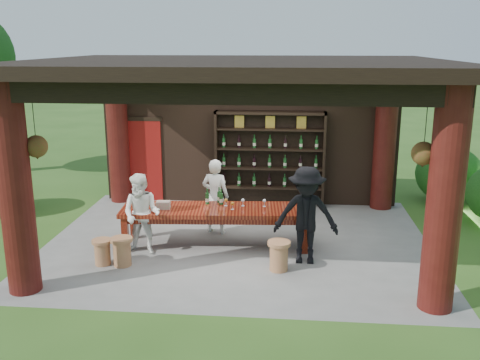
# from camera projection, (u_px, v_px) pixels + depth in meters

# --- Properties ---
(ground) EXTENTS (90.00, 90.00, 0.00)m
(ground) POSITION_uv_depth(u_px,v_px,m) (238.00, 242.00, 10.50)
(ground) COLOR #2D5119
(ground) RESTS_ON ground
(pavilion) EXTENTS (7.50, 6.00, 3.60)m
(pavilion) POSITION_uv_depth(u_px,v_px,m) (239.00, 131.00, 10.38)
(pavilion) COLOR slate
(pavilion) RESTS_ON ground
(wine_shelf) EXTENTS (2.57, 0.39, 2.26)m
(wine_shelf) POSITION_uv_depth(u_px,v_px,m) (270.00, 159.00, 12.53)
(wine_shelf) COLOR black
(wine_shelf) RESTS_ON ground
(tasting_table) EXTENTS (3.63, 1.17, 0.75)m
(tasting_table) POSITION_uv_depth(u_px,v_px,m) (216.00, 214.00, 10.17)
(tasting_table) COLOR #4F110B
(tasting_table) RESTS_ON ground
(stool_near_left) EXTENTS (0.39, 0.39, 0.51)m
(stool_near_left) POSITION_uv_depth(u_px,v_px,m) (122.00, 251.00, 9.33)
(stool_near_left) COLOR #9C5F3E
(stool_near_left) RESTS_ON ground
(stool_near_right) EXTENTS (0.40, 0.40, 0.52)m
(stool_near_right) POSITION_uv_depth(u_px,v_px,m) (279.00, 255.00, 9.13)
(stool_near_right) COLOR #9C5F3E
(stool_near_right) RESTS_ON ground
(stool_far_left) EXTENTS (0.35, 0.35, 0.46)m
(stool_far_left) POSITION_uv_depth(u_px,v_px,m) (102.00, 251.00, 9.38)
(stool_far_left) COLOR #9C5F3E
(stool_far_left) RESTS_ON ground
(host) EXTENTS (0.63, 0.48, 1.54)m
(host) POSITION_uv_depth(u_px,v_px,m) (216.00, 196.00, 10.83)
(host) COLOR white
(host) RESTS_ON ground
(guest_woman) EXTENTS (0.81, 0.68, 1.51)m
(guest_woman) POSITION_uv_depth(u_px,v_px,m) (142.00, 214.00, 9.77)
(guest_woman) COLOR white
(guest_woman) RESTS_ON ground
(guest_man) EXTENTS (1.14, 0.68, 1.74)m
(guest_man) POSITION_uv_depth(u_px,v_px,m) (306.00, 215.00, 9.33)
(guest_man) COLOR black
(guest_man) RESTS_ON ground
(table_bottles) EXTENTS (0.35, 0.21, 0.31)m
(table_bottles) POSITION_uv_depth(u_px,v_px,m) (216.00, 196.00, 10.38)
(table_bottles) COLOR #194C1E
(table_bottles) RESTS_ON tasting_table
(table_glasses) EXTENTS (0.81, 0.31, 0.15)m
(table_glasses) POSITION_uv_depth(u_px,v_px,m) (241.00, 203.00, 10.19)
(table_glasses) COLOR silver
(table_glasses) RESTS_ON tasting_table
(napkin_basket) EXTENTS (0.27, 0.20, 0.14)m
(napkin_basket) POSITION_uv_depth(u_px,v_px,m) (163.00, 205.00, 10.09)
(napkin_basket) COLOR #BF6672
(napkin_basket) RESTS_ON tasting_table
(shrubs) EXTENTS (15.10, 7.22, 1.36)m
(shrubs) POSITION_uv_depth(u_px,v_px,m) (345.00, 206.00, 10.96)
(shrubs) COLOR #194C14
(shrubs) RESTS_ON ground
(trees) EXTENTS (21.99, 11.41, 4.80)m
(trees) POSITION_uv_depth(u_px,v_px,m) (438.00, 65.00, 10.37)
(trees) COLOR #3F2819
(trees) RESTS_ON ground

